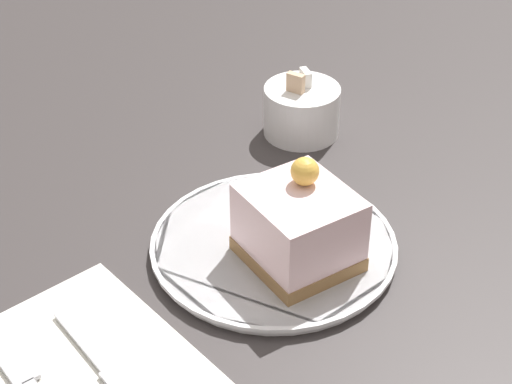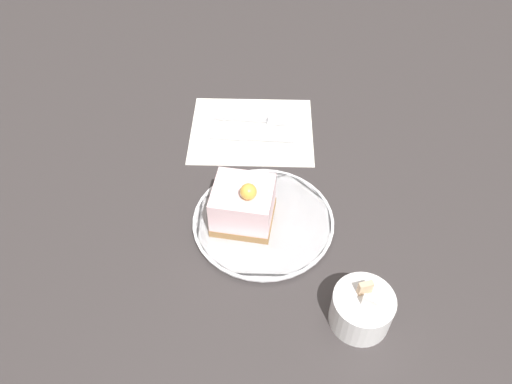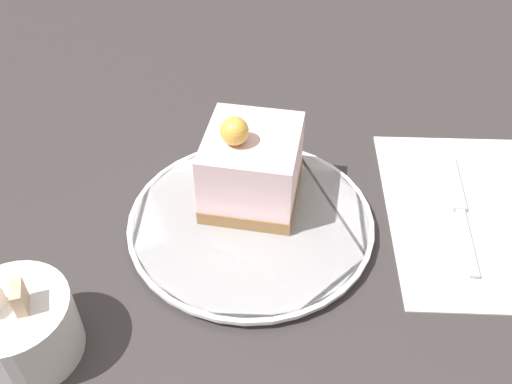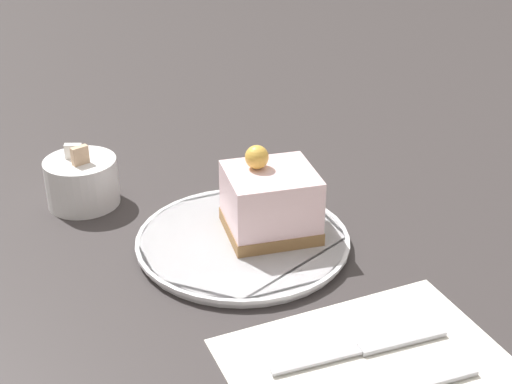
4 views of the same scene
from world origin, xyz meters
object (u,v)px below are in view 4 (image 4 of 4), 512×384
(plate, at_px, (243,242))
(cake_slice, at_px, (271,202))
(sugar_bowl, at_px, (82,181))
(knife, at_px, (376,346))

(plate, distance_m, cake_slice, 0.05)
(cake_slice, xyz_separation_m, sugar_bowl, (0.17, 0.17, -0.02))
(plate, bearing_deg, knife, -168.22)
(knife, distance_m, sugar_bowl, 0.42)
(plate, relative_size, cake_slice, 2.17)
(plate, xyz_separation_m, knife, (-0.21, -0.04, -0.00))
(cake_slice, bearing_deg, plate, 96.62)
(cake_slice, height_order, knife, cake_slice)
(sugar_bowl, bearing_deg, cake_slice, -134.69)
(knife, height_order, sugar_bowl, sugar_bowl)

